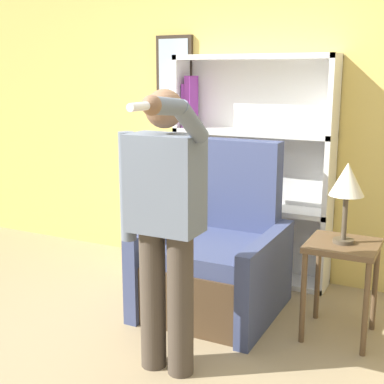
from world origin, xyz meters
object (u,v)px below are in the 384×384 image
(armchair, at_px, (217,260))
(side_table, at_px, (342,260))
(table_lamp, at_px, (347,183))
(person_standing, at_px, (164,218))
(bookcase, at_px, (242,172))

(armchair, distance_m, side_table, 0.92)
(side_table, xyz_separation_m, table_lamp, (0.00, -0.00, 0.51))
(armchair, xyz_separation_m, person_standing, (0.09, -0.92, 0.56))
(armchair, relative_size, side_table, 1.89)
(person_standing, relative_size, table_lamp, 3.12)
(bookcase, height_order, side_table, bookcase)
(armchair, distance_m, table_lamp, 1.12)
(armchair, relative_size, table_lamp, 2.34)
(person_standing, bearing_deg, bookcase, 95.98)
(person_standing, xyz_separation_m, table_lamp, (0.81, 0.87, 0.11))
(side_table, bearing_deg, bookcase, 142.60)
(armchair, bearing_deg, side_table, -3.13)
(side_table, bearing_deg, armchair, 176.87)
(side_table, distance_m, table_lamp, 0.51)
(armchair, bearing_deg, person_standing, -84.64)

